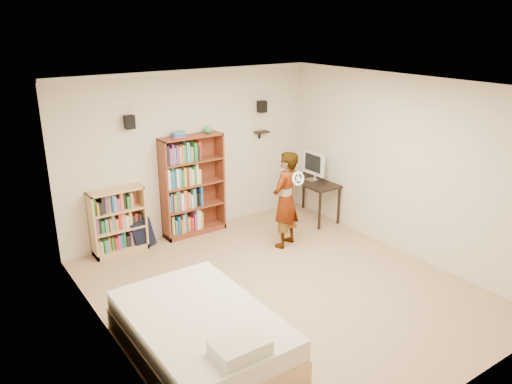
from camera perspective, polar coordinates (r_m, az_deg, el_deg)
ground at (r=6.85m, az=3.07°, el=-11.02°), size 4.50×5.00×0.01m
room_shell at (r=6.15m, az=3.36°, el=3.29°), size 4.52×5.02×2.71m
crown_molding at (r=5.97m, az=3.53°, el=11.71°), size 4.50×5.00×0.06m
speaker_left at (r=7.66m, az=-14.26°, el=7.75°), size 0.14×0.12×0.20m
speaker_right at (r=8.77m, az=0.70°, el=9.74°), size 0.14×0.12×0.20m
wall_shelf at (r=8.86m, az=0.65°, el=6.87°), size 0.25×0.16×0.02m
tall_bookshelf at (r=8.28m, az=-7.22°, el=0.72°), size 1.06×0.31×1.68m
low_bookshelf at (r=7.92m, az=-15.48°, el=-3.24°), size 0.82×0.31×1.03m
computer_desk at (r=9.06m, az=6.33°, el=-0.87°), size 0.52×1.03×0.71m
imac at (r=8.93m, az=6.52°, el=2.94°), size 0.16×0.52×0.51m
daybed at (r=5.57m, az=-6.34°, el=-15.26°), size 1.35×2.08×0.61m
person at (r=7.79m, az=3.41°, el=-0.89°), size 0.66×0.56×1.55m
wii_wheel at (r=7.44m, az=4.84°, el=1.53°), size 0.22×0.08×0.22m
navy_bag at (r=8.12m, az=-12.95°, el=-4.50°), size 0.37×0.25×0.49m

